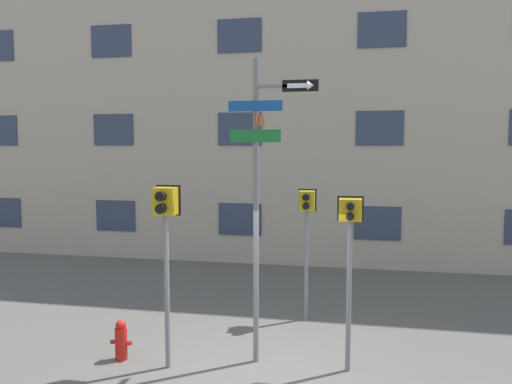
{
  "coord_description": "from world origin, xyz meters",
  "views": [
    {
      "loc": [
        1.28,
        -6.95,
        3.54
      ],
      "look_at": [
        -0.23,
        0.82,
        2.8
      ],
      "focal_mm": 35.0,
      "sensor_mm": 36.0,
      "label": 1
    }
  ],
  "objects_px": {
    "street_sign_pole": "(260,186)",
    "pedestrian_signal_left": "(166,225)",
    "fire_hydrant": "(121,340)",
    "pedestrian_signal_right": "(350,236)",
    "pedestrian_signal_across": "(307,218)"
  },
  "relations": [
    {
      "from": "pedestrian_signal_left",
      "to": "pedestrian_signal_across",
      "type": "bearing_deg",
      "value": 53.32
    },
    {
      "from": "street_sign_pole",
      "to": "fire_hydrant",
      "type": "relative_size",
      "value": 7.33
    },
    {
      "from": "pedestrian_signal_right",
      "to": "pedestrian_signal_across",
      "type": "xyz_separation_m",
      "value": [
        -0.86,
        2.19,
        -0.08
      ]
    },
    {
      "from": "street_sign_pole",
      "to": "fire_hydrant",
      "type": "distance_m",
      "value": 3.46
    },
    {
      "from": "fire_hydrant",
      "to": "pedestrian_signal_left",
      "type": "bearing_deg",
      "value": -9.42
    },
    {
      "from": "pedestrian_signal_across",
      "to": "fire_hydrant",
      "type": "xyz_separation_m",
      "value": [
        -2.83,
        -2.48,
        -1.76
      ]
    },
    {
      "from": "pedestrian_signal_left",
      "to": "pedestrian_signal_across",
      "type": "xyz_separation_m",
      "value": [
        1.96,
        2.63,
        -0.23
      ]
    },
    {
      "from": "pedestrian_signal_left",
      "to": "pedestrian_signal_right",
      "type": "relative_size",
      "value": 1.06
    },
    {
      "from": "street_sign_pole",
      "to": "pedestrian_signal_left",
      "type": "height_order",
      "value": "street_sign_pole"
    },
    {
      "from": "street_sign_pole",
      "to": "fire_hydrant",
      "type": "bearing_deg",
      "value": -171.3
    },
    {
      "from": "pedestrian_signal_across",
      "to": "fire_hydrant",
      "type": "bearing_deg",
      "value": -138.71
    },
    {
      "from": "street_sign_pole",
      "to": "fire_hydrant",
      "type": "xyz_separation_m",
      "value": [
        -2.28,
        -0.35,
        -2.58
      ]
    },
    {
      "from": "pedestrian_signal_left",
      "to": "pedestrian_signal_across",
      "type": "relative_size",
      "value": 1.1
    },
    {
      "from": "fire_hydrant",
      "to": "pedestrian_signal_right",
      "type": "bearing_deg",
      "value": 4.52
    },
    {
      "from": "street_sign_pole",
      "to": "pedestrian_signal_left",
      "type": "bearing_deg",
      "value": -160.72
    }
  ]
}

